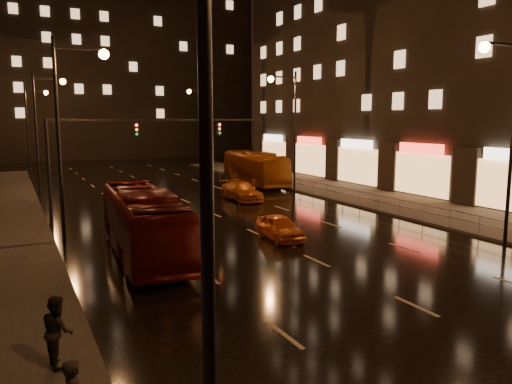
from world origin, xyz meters
The scene contains 13 objects.
ground centered at (0.00, 20.00, 0.00)m, with size 140.00×140.00×0.00m, color black.
sidewalk_right centered at (13.50, 15.00, 0.07)m, with size 7.00×70.00×0.15m, color #38332D.
building_right centered at (26.00, 20.00, 15.00)m, with size 18.00×50.00×30.00m, color black.
building_distant centered at (4.00, 72.00, 18.00)m, with size 44.00×16.00×36.00m, color black.
traffic_signal centered at (-5.06, 20.00, 4.74)m, with size 15.31×0.32×6.20m.
streetlight_left centered at (-8.92, -8.00, 6.43)m, with size 2.64×0.50×10.00m.
streetlight_right centered at (8.92, 2.00, 6.43)m, with size 2.64×0.50×10.00m.
railing_right centered at (10.20, 18.00, 0.90)m, with size 0.05×56.00×1.00m.
bus_red centered at (-6.51, 8.36, 1.50)m, with size 2.53×10.80×3.01m, color #590F0C.
bus_curb centered at (9.00, 28.33, 1.54)m, with size 2.59×11.09×3.09m, color #AD5511.
taxi_near centered at (0.50, 8.23, 0.63)m, with size 1.48×3.69×1.26m, color orange.
taxi_far centered at (4.00, 20.54, 0.69)m, with size 1.94×4.76×1.38m, color #C65B12.
pedestrian_b centered at (-11.00, -1.28, 1.03)m, with size 0.86×0.67×1.77m, color black.
Camera 1 is at (-11.79, -13.80, 6.16)m, focal length 35.00 mm.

